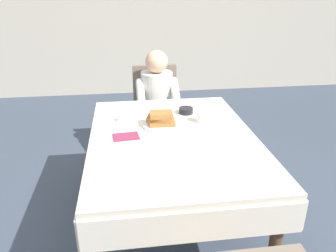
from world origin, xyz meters
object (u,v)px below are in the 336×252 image
(cup_coffee, at_px, (202,117))
(bowl_butter, at_px, (186,111))
(dining_table_main, at_px, (173,148))
(breakfast_stack, at_px, (161,118))
(knife_right_of_plate, at_px, (189,125))
(diner_person, at_px, (157,98))
(spoon_near_edge, at_px, (165,146))
(fork_left_of_plate, at_px, (136,128))
(chair_diner, at_px, (156,106))
(syrup_pitcher, at_px, (120,116))
(plate_breakfast, at_px, (162,125))

(cup_coffee, bearing_deg, bowl_butter, 114.22)
(dining_table_main, bearing_deg, breakfast_stack, 108.38)
(cup_coffee, bearing_deg, knife_right_of_plate, -156.51)
(diner_person, relative_size, bowl_butter, 10.18)
(breakfast_stack, height_order, spoon_near_edge, breakfast_stack)
(cup_coffee, distance_m, fork_left_of_plate, 0.50)
(chair_diner, distance_m, spoon_near_edge, 1.33)
(cup_coffee, relative_size, bowl_butter, 1.03)
(breakfast_stack, distance_m, fork_left_of_plate, 0.19)
(dining_table_main, distance_m, spoon_near_edge, 0.19)
(cup_coffee, height_order, knife_right_of_plate, cup_coffee)
(syrup_pitcher, xyz_separation_m, knife_right_of_plate, (0.49, -0.15, -0.04))
(syrup_pitcher, relative_size, fork_left_of_plate, 0.44)
(dining_table_main, relative_size, breakfast_stack, 7.21)
(dining_table_main, distance_m, syrup_pitcher, 0.48)
(breakfast_stack, bearing_deg, spoon_near_edge, -92.48)
(dining_table_main, xyz_separation_m, fork_left_of_plate, (-0.24, 0.16, 0.09))
(chair_diner, bearing_deg, plate_breakfast, 87.13)
(diner_person, xyz_separation_m, knife_right_of_plate, (0.14, -0.86, 0.07))
(bowl_butter, bearing_deg, breakfast_stack, -135.28)
(knife_right_of_plate, bearing_deg, spoon_near_edge, 145.37)
(cup_coffee, xyz_separation_m, knife_right_of_plate, (-0.11, -0.05, -0.04))
(syrup_pitcher, xyz_separation_m, fork_left_of_plate, (0.11, -0.15, -0.04))
(dining_table_main, bearing_deg, bowl_butter, 67.81)
(chair_diner, bearing_deg, breakfast_stack, 86.72)
(syrup_pitcher, relative_size, knife_right_of_plate, 0.40)
(diner_person, height_order, cup_coffee, diner_person)
(spoon_near_edge, bearing_deg, fork_left_of_plate, 134.04)
(breakfast_stack, height_order, cup_coffee, breakfast_stack)
(breakfast_stack, bearing_deg, diner_person, 86.11)
(diner_person, xyz_separation_m, bowl_butter, (0.17, -0.62, 0.09))
(plate_breakfast, bearing_deg, spoon_near_edge, -93.72)
(diner_person, relative_size, fork_left_of_plate, 6.22)
(knife_right_of_plate, bearing_deg, cup_coffee, -66.15)
(bowl_butter, xyz_separation_m, syrup_pitcher, (-0.51, -0.09, 0.02))
(knife_right_of_plate, height_order, spoon_near_edge, same)
(bowl_butter, relative_size, knife_right_of_plate, 0.55)
(knife_right_of_plate, bearing_deg, diner_person, 9.66)
(breakfast_stack, bearing_deg, dining_table_main, -71.62)
(diner_person, xyz_separation_m, fork_left_of_plate, (-0.24, -0.86, 0.07))
(breakfast_stack, xyz_separation_m, spoon_near_edge, (-0.01, -0.32, -0.06))
(plate_breakfast, bearing_deg, cup_coffee, 5.40)
(chair_diner, relative_size, plate_breakfast, 3.32)
(chair_diner, distance_m, bowl_butter, 0.82)
(chair_diner, xyz_separation_m, breakfast_stack, (-0.06, -0.99, 0.27))
(chair_diner, distance_m, breakfast_stack, 1.03)
(breakfast_stack, height_order, fork_left_of_plate, breakfast_stack)
(spoon_near_edge, bearing_deg, dining_table_main, 77.70)
(plate_breakfast, bearing_deg, knife_right_of_plate, -6.01)
(cup_coffee, height_order, spoon_near_edge, cup_coffee)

